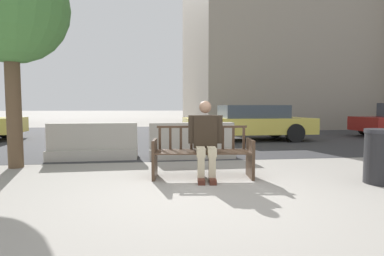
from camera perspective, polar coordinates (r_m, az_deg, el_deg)
name	(u,v)px	position (r m, az deg, el deg)	size (l,w,h in m)	color
ground_plane	(216,197)	(4.14, 4.50, -12.99)	(200.00, 200.00, 0.00)	gray
street_asphalt	(175,136)	(12.66, -3.33, -1.46)	(120.00, 12.00, 0.01)	#333335
street_bench	(203,154)	(5.16, 2.01, -5.06)	(1.73, 0.69, 0.88)	#473323
seated_person	(205,138)	(5.07, 2.58, -1.88)	(0.59, 0.75, 1.31)	#2D2319
jersey_barrier_centre	(192,144)	(7.14, -0.05, -2.98)	(2.01, 0.71, 0.84)	#9E998E
jersey_barrier_left	(94,144)	(7.34, -18.24, -2.99)	(2.02, 0.74, 0.84)	#ADA89E
street_tree	(10,7)	(7.15, -31.41, 19.06)	(2.21, 2.21, 4.28)	brown
car_taxi_near	(249,122)	(11.09, 10.73, 1.06)	(4.60, 1.95, 1.28)	#DBC64C
trash_bin	(381,156)	(5.61, 32.38, -4.57)	(0.52, 0.52, 0.86)	#232326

